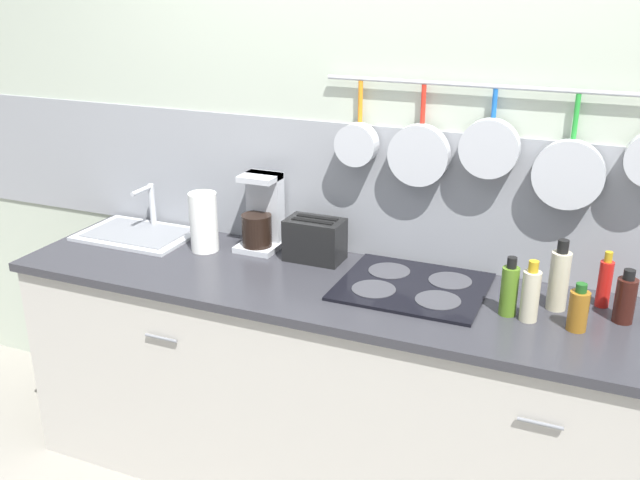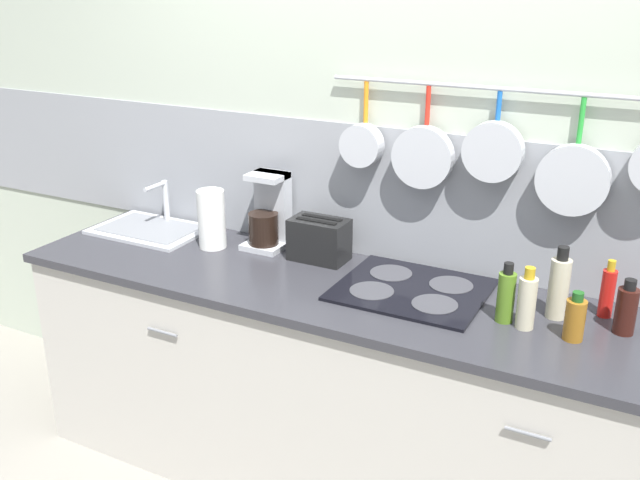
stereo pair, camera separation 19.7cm
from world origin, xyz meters
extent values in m
cube|color=#B2BCA8|center=(0.00, 0.37, 1.30)|extent=(7.20, 0.06, 2.60)
cube|color=gray|center=(0.00, 0.36, 1.19)|extent=(7.20, 0.07, 0.55)
cylinder|color=#B7BABF|center=(0.45, 0.31, 1.65)|extent=(1.45, 0.02, 0.02)
cylinder|color=orange|center=(-0.14, 0.31, 1.56)|extent=(0.02, 0.02, 0.16)
cylinder|color=#B7BABF|center=(-0.14, 0.28, 1.40)|extent=(0.17, 0.07, 0.17)
cylinder|color=red|center=(0.11, 0.31, 1.57)|extent=(0.02, 0.02, 0.14)
cylinder|color=#B7BABF|center=(0.11, 0.29, 1.38)|extent=(0.24, 0.05, 0.24)
cylinder|color=#1959B2|center=(0.37, 0.31, 1.59)|extent=(0.02, 0.02, 0.10)
cylinder|color=#B7BABF|center=(0.37, 0.29, 1.43)|extent=(0.22, 0.06, 0.22)
cylinder|color=green|center=(0.65, 0.31, 1.56)|extent=(0.02, 0.02, 0.16)
cylinder|color=#B7BABF|center=(0.65, 0.29, 1.36)|extent=(0.25, 0.05, 0.25)
cube|color=#B7B2A8|center=(0.00, 0.00, 0.44)|extent=(2.80, 0.62, 0.88)
cylinder|color=slate|center=(-0.70, -0.32, 0.73)|extent=(0.14, 0.01, 0.01)
cylinder|color=slate|center=(0.70, -0.32, 0.73)|extent=(0.14, 0.01, 0.01)
cube|color=#2D2D33|center=(0.00, 0.00, 0.90)|extent=(2.84, 0.66, 0.03)
cube|color=#B7BABF|center=(-1.13, 0.14, 0.93)|extent=(0.50, 0.34, 0.01)
cube|color=slate|center=(-1.13, 0.14, 0.94)|extent=(0.42, 0.27, 0.00)
cylinder|color=#B7BABF|center=(-1.13, 0.27, 1.02)|extent=(0.03, 0.03, 0.21)
cylinder|color=#B7BABF|center=(-1.13, 0.20, 1.12)|extent=(0.02, 0.14, 0.02)
cylinder|color=white|center=(-0.76, 0.11, 1.05)|extent=(0.12, 0.12, 0.25)
cube|color=#B7BABF|center=(-0.55, 0.22, 0.93)|extent=(0.17, 0.18, 0.02)
cube|color=#B7BABF|center=(-0.55, 0.28, 1.08)|extent=(0.15, 0.06, 0.32)
cylinder|color=black|center=(-0.55, 0.20, 1.01)|extent=(0.13, 0.13, 0.14)
cube|color=#B7BABF|center=(-0.55, 0.24, 1.23)|extent=(0.15, 0.14, 0.02)
cube|color=black|center=(-0.29, 0.20, 1.01)|extent=(0.23, 0.14, 0.17)
cube|color=black|center=(-0.29, 0.17, 1.09)|extent=(0.18, 0.03, 0.00)
cube|color=black|center=(-0.29, 0.22, 1.09)|extent=(0.18, 0.03, 0.00)
cube|color=black|center=(-0.41, 0.20, 1.04)|extent=(0.02, 0.02, 0.02)
cube|color=black|center=(0.16, 0.08, 0.93)|extent=(0.54, 0.47, 0.01)
cylinder|color=#38383D|center=(0.04, -0.01, 0.93)|extent=(0.16, 0.16, 0.00)
cylinder|color=#38383D|center=(0.29, -0.01, 0.93)|extent=(0.16, 0.16, 0.00)
cylinder|color=#38383D|center=(0.04, 0.17, 0.93)|extent=(0.16, 0.16, 0.00)
cylinder|color=#38383D|center=(0.29, 0.17, 0.93)|extent=(0.16, 0.16, 0.00)
cylinder|color=#4C721E|center=(0.53, 0.00, 1.01)|extent=(0.06, 0.06, 0.17)
cylinder|color=black|center=(0.53, 0.00, 1.11)|extent=(0.03, 0.03, 0.04)
cylinder|color=#BFB799|center=(0.60, -0.02, 1.01)|extent=(0.06, 0.06, 0.18)
cylinder|color=#B28C19|center=(0.60, -0.02, 1.12)|extent=(0.03, 0.03, 0.04)
cylinder|color=#BFB799|center=(0.68, 0.11, 1.02)|extent=(0.07, 0.07, 0.21)
cylinder|color=black|center=(0.68, 0.11, 1.15)|extent=(0.04, 0.04, 0.05)
cylinder|color=#8C5919|center=(0.76, -0.03, 0.99)|extent=(0.07, 0.07, 0.14)
cylinder|color=#194C19|center=(0.76, -0.03, 1.07)|extent=(0.04, 0.04, 0.03)
cylinder|color=red|center=(0.82, 0.20, 1.00)|extent=(0.05, 0.05, 0.17)
cylinder|color=#B28C19|center=(0.82, 0.20, 1.11)|extent=(0.03, 0.03, 0.04)
cylinder|color=#33140F|center=(0.89, 0.10, 1.00)|extent=(0.07, 0.07, 0.16)
cylinder|color=black|center=(0.89, 0.10, 1.09)|extent=(0.04, 0.04, 0.03)
camera|label=1|loc=(0.80, -2.29, 2.03)|focal=40.00mm
camera|label=2|loc=(0.98, -2.21, 2.03)|focal=40.00mm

